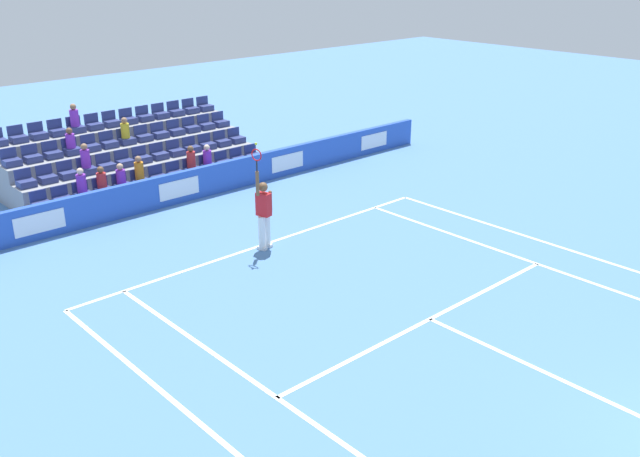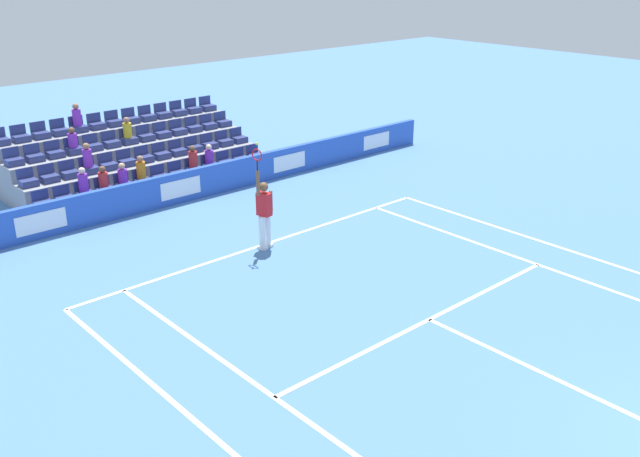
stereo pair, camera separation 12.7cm
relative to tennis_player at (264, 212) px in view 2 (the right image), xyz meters
name	(u,v)px [view 2 (the right image)]	position (x,y,z in m)	size (l,w,h in m)	color
line_baseline	(267,243)	(-0.22, -0.20, -0.99)	(10.97, 0.10, 0.01)	white
line_service	(429,319)	(-0.22, 5.29, -0.99)	(8.23, 0.10, 0.01)	white
line_centre_service	(569,385)	(-0.22, 8.49, -0.99)	(0.10, 6.40, 0.01)	white
line_singles_sideline_left	(291,409)	(3.89, 5.75, -0.99)	(0.10, 11.89, 0.01)	white
line_singles_sideline_right	(555,270)	(-4.34, 5.75, -0.99)	(0.10, 11.89, 0.01)	white
line_doubles_sideline_left	(223,445)	(5.26, 5.75, -0.99)	(0.10, 11.89, 0.01)	white
line_doubles_sideline_right	(584,255)	(-5.71, 5.75, -0.99)	(0.10, 11.89, 0.01)	white
line_centre_mark	(270,244)	(-0.22, -0.10, -0.99)	(0.10, 0.20, 0.01)	white
sponsor_barrier	(179,187)	(-0.22, -4.55, -0.51)	(21.31, 0.22, 0.95)	blue
tennis_player	(264,212)	(0.00, 0.00, 0.00)	(0.54, 0.41, 2.85)	white
stadium_stand	(132,161)	(-0.21, -7.48, -0.31)	(8.06, 3.80, 2.61)	gray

